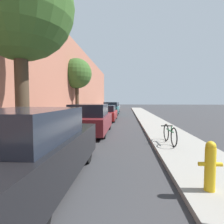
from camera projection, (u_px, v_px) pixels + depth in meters
ground_plane at (114, 123)px, 13.90m from camera, size 120.00×120.00×0.00m
sidewalk_left at (76, 122)px, 14.12m from camera, size 2.00×52.00×0.12m
sidewalk_right at (154, 123)px, 13.66m from camera, size 2.00×52.00×0.12m
building_facade_left at (58, 75)px, 14.00m from camera, size 0.70×52.00×7.15m
parked_car_black at (28, 151)px, 3.64m from camera, size 1.87×4.65×1.54m
parked_car_maroon at (90, 120)px, 9.56m from camera, size 1.89×4.22×1.50m
parked_car_red at (105, 113)px, 15.68m from camera, size 1.79×4.55×1.26m
parked_car_teal at (111, 109)px, 21.67m from camera, size 1.69×4.39×1.48m
parked_car_grey at (113, 107)px, 27.12m from camera, size 1.79×4.24×1.40m
street_tree_near at (19, 7)px, 5.68m from camera, size 3.32×3.32×6.13m
street_tree_far at (77, 74)px, 16.47m from camera, size 2.63×2.63×5.24m
fire_hydrant at (210, 165)px, 3.25m from camera, size 0.40×0.18×0.88m
bicycle at (170, 134)px, 6.82m from camera, size 0.44×1.62×0.66m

